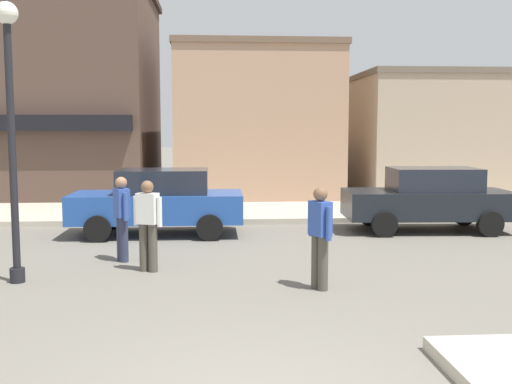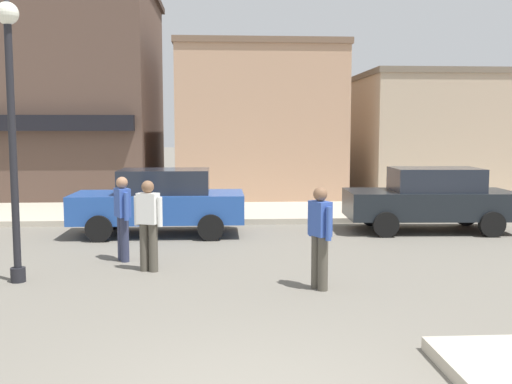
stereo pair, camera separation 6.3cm
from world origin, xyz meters
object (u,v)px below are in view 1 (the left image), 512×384
parked_car_nearest (159,201)px  pedestrian_kerb_side (122,216)px  pedestrian_crossing_far (320,235)px  pedestrian_crossing_near (148,223)px  lamp_post (10,100)px  parked_car_second (429,198)px

parked_car_nearest → pedestrian_kerb_side: pedestrian_kerb_side is taller
pedestrian_crossing_far → parked_car_nearest: bearing=120.1°
parked_car_nearest → pedestrian_kerb_side: bearing=-98.7°
parked_car_nearest → pedestrian_crossing_near: (0.14, -3.71, 0.06)m
lamp_post → pedestrian_crossing_far: lamp_post is taller
lamp_post → parked_car_nearest: 5.20m
lamp_post → pedestrian_crossing_near: size_ratio=2.82×
parked_car_second → pedestrian_kerb_side: size_ratio=2.53×
lamp_post → pedestrian_kerb_side: bearing=45.1°
parked_car_nearest → pedestrian_crossing_near: 3.71m
lamp_post → pedestrian_crossing_near: bearing=16.7°
pedestrian_crossing_near → pedestrian_kerb_side: same height
parked_car_nearest → parked_car_second: size_ratio=0.98×
parked_car_second → pedestrian_crossing_near: pedestrian_crossing_near is taller
parked_car_second → lamp_post: bearing=-152.4°
parked_car_second → pedestrian_crossing_far: size_ratio=2.53×
lamp_post → parked_car_nearest: (1.92, 4.33, -2.15)m
lamp_post → pedestrian_kerb_side: 2.96m
parked_car_second → pedestrian_crossing_far: 6.33m
parked_car_nearest → pedestrian_kerb_side: (-0.44, -2.84, 0.06)m
pedestrian_crossing_near → lamp_post: bearing=-163.3°
parked_car_nearest → pedestrian_crossing_near: pedestrian_crossing_near is taller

